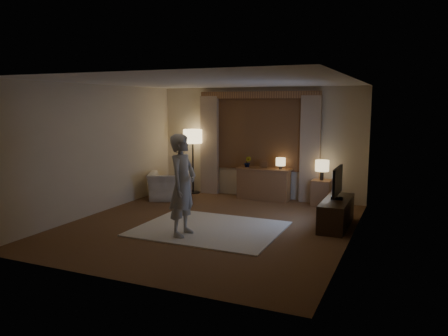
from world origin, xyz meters
The scene contains 13 objects.
room centered at (0.00, 0.50, 1.33)m, with size 5.04×5.54×2.64m.
rug centered at (0.11, -0.22, 0.01)m, with size 2.50×2.00×0.02m, color #F1E4CA.
sideboard centered at (0.21, 2.50, 0.35)m, with size 1.20×0.40×0.70m, color brown.
picture_frame centered at (0.21, 2.50, 0.80)m, with size 0.16×0.02×0.20m, color brown.
plant centered at (-0.19, 2.50, 0.85)m, with size 0.17×0.13×0.30m, color #999999.
table_lamp_sideboard centered at (0.61, 2.50, 0.90)m, with size 0.22×0.22×0.30m.
floor_lamp centered at (-1.64, 2.50, 1.33)m, with size 0.46×0.46×1.59m.
armchair centered at (-1.78, 1.64, 0.32)m, with size 0.98×0.85×0.64m, color beige.
side_table centered at (1.56, 2.45, 0.28)m, with size 0.40×0.40×0.56m, color brown.
table_lamp_side centered at (1.56, 2.45, 0.87)m, with size 0.30×0.30×0.44m.
tv_stand centered at (2.15, 0.87, 0.25)m, with size 0.45×1.40×0.50m, color black.
tv centered at (2.15, 0.87, 0.83)m, with size 0.20×0.82×0.59m.
person centered at (-0.13, -0.76, 0.88)m, with size 0.62×0.41×1.71m, color #A6A299.
Camera 1 is at (3.37, -7.03, 2.23)m, focal length 35.00 mm.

